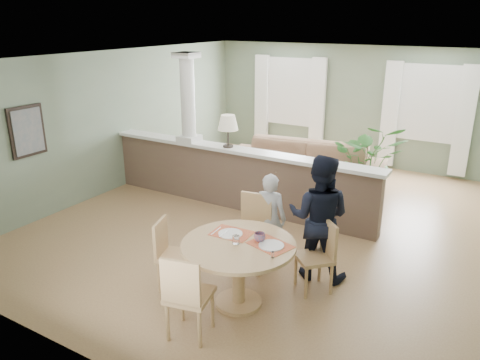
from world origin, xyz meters
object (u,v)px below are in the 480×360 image
Objects in this scene: houseplant at (368,160)px; chair_side at (170,251)px; child_person at (270,218)px; man_person at (319,218)px; sofa at (302,167)px; dining_table at (239,256)px; chair_near at (186,294)px; chair_far_boy at (253,228)px; chair_far_man at (320,253)px.

houseplant is 1.62× the size of chair_side.
child_person is 0.75m from man_person.
dining_table is at bearing -85.21° from sofa.
man_person is (1.51, -3.00, 0.38)m from sofa.
houseplant reaches higher than dining_table.
man_person is (0.69, 1.93, 0.29)m from chair_near.
chair_far_boy is 0.27m from child_person.
sofa is 3.25m from chair_far_boy.
dining_table is at bearing -112.55° from chair_near.
houseplant is 1.47× the size of chair_near.
dining_table is 0.97m from chair_far_boy.
child_person reaches higher than sofa.
child_person is (0.77, 1.24, 0.15)m from chair_side.
dining_table is at bearing -79.99° from chair_far_boy.
man_person is (1.49, 1.20, 0.34)m from chair_side.
man_person reaches higher than chair_side.
chair_side is 0.54× the size of man_person.
chair_far_boy is 0.61× the size of man_person.
houseplant is at bearing 86.54° from dining_table.
chair_near is at bearing -99.93° from dining_table.
sofa is at bearing 103.35° from dining_table.
dining_table is at bearing 89.55° from child_person.
chair_near is 1.96m from child_person.
houseplant is 1.13× the size of child_person.
man_person reaches higher than child_person.
sofa is 4.20m from dining_table.
sofa is at bearing 160.62° from chair_far_man.
chair_far_man is 1.88m from chair_side.
chair_side is (-0.95, -0.11, -0.14)m from dining_table.
houseplant reaches higher than chair_far_man.
sofa is 2.13× the size of houseplant.
houseplant is 4.59m from chair_side.
chair_near reaches higher than chair_far_man.
chair_far_man reaches higher than sofa.
man_person is (0.54, 1.09, 0.20)m from dining_table.
sofa reaches higher than chair_side.
houseplant reaches higher than chair_near.
dining_table is 1.06m from chair_far_man.
child_person reaches higher than chair_far_boy.
man_person reaches higher than sofa.
chair_far_man is at bearing 149.87° from child_person.
man_person is at bearing -122.34° from chair_near.
sofa is 3.07m from child_person.
child_person is (-0.87, 0.33, 0.14)m from chair_far_man.
chair_near is (-0.15, -0.84, -0.09)m from dining_table.
dining_table is at bearing -100.70° from chair_side.
child_person is at bearing -156.67° from chair_far_man.
houseplant is at bearing -107.54° from child_person.
child_person is at bearing -83.66° from sofa.
chair_far_man reaches higher than dining_table.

